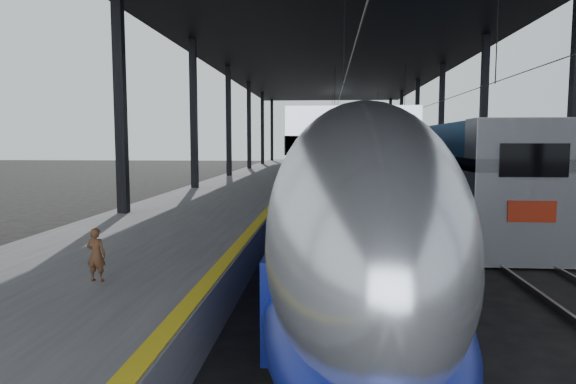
# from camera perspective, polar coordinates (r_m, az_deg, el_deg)

# --- Properties ---
(ground) EXTENTS (160.00, 160.00, 0.00)m
(ground) POSITION_cam_1_polar(r_m,az_deg,el_deg) (13.29, -2.12, -9.84)
(ground) COLOR black
(ground) RESTS_ON ground
(platform) EXTENTS (6.00, 80.00, 1.00)m
(platform) POSITION_cam_1_polar(r_m,az_deg,el_deg) (33.24, -4.26, 0.39)
(platform) COLOR #4C4C4F
(platform) RESTS_ON ground
(yellow_strip) EXTENTS (0.30, 80.00, 0.01)m
(yellow_strip) POSITION_cam_1_polar(r_m,az_deg,el_deg) (32.89, 0.56, 1.23)
(yellow_strip) COLOR gold
(yellow_strip) RESTS_ON platform
(rails) EXTENTS (6.52, 80.00, 0.16)m
(rails) POSITION_cam_1_polar(r_m,az_deg,el_deg) (33.05, 9.59, -0.43)
(rails) COLOR slate
(rails) RESTS_ON ground
(canopy) EXTENTS (18.00, 75.00, 9.47)m
(canopy) POSITION_cam_1_polar(r_m,az_deg,el_deg) (33.20, 5.23, 15.30)
(canopy) COLOR black
(canopy) RESTS_ON ground
(tgv_train) EXTENTS (3.01, 65.20, 4.31)m
(tgv_train) POSITION_cam_1_polar(r_m,az_deg,el_deg) (35.61, 5.21, 3.18)
(tgv_train) COLOR silver
(tgv_train) RESTS_ON ground
(second_train) EXTENTS (3.04, 56.05, 4.19)m
(second_train) POSITION_cam_1_polar(r_m,az_deg,el_deg) (41.94, 11.95, 3.60)
(second_train) COLOR #165193
(second_train) RESTS_ON ground
(child) EXTENTS (0.38, 0.26, 0.99)m
(child) POSITION_cam_1_polar(r_m,az_deg,el_deg) (10.04, -20.55, -6.53)
(child) COLOR #4A2C18
(child) RESTS_ON platform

